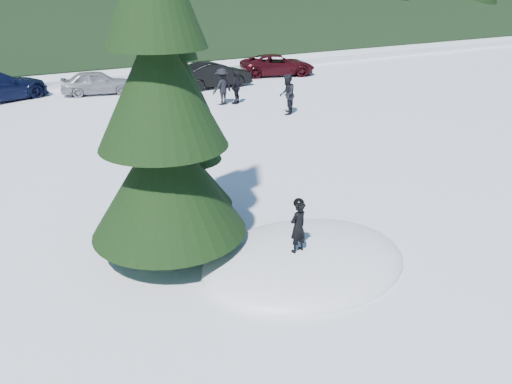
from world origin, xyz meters
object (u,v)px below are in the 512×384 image
spruce_tall (161,101)px  adult_2 (222,87)px  car_6 (277,65)px  adult_0 (287,94)px  adult_1 (236,87)px  car_4 (97,82)px  child_skier (298,227)px  spruce_short (183,137)px  car_5 (214,75)px

spruce_tall → adult_2: 14.57m
car_6 → adult_0: bearing=167.4°
spruce_tall → adult_1: bearing=55.3°
car_4 → child_skier: bearing=-169.6°
spruce_tall → adult_1: 14.80m
spruce_tall → car_4: size_ratio=2.37×
spruce_tall → spruce_short: (1.00, 1.40, -1.22)m
adult_1 → car_4: adult_1 is taller
spruce_tall → adult_0: 13.07m
child_skier → car_6: 23.43m
child_skier → spruce_tall: bearing=-56.0°
spruce_short → car_4: (2.20, 16.34, -1.49)m
spruce_short → car_5: spruce_short is taller
spruce_short → child_skier: size_ratio=5.08×
car_4 → adult_2: bearing=-127.1°
spruce_short → adult_2: spruce_short is taller
spruce_tall → car_5: size_ratio=2.04×
adult_2 → car_4: size_ratio=0.47×
spruce_short → adult_0: 11.22m
adult_1 → adult_2: 0.69m
adult_1 → car_6: 8.45m
child_skier → adult_2: 15.29m
child_skier → adult_0: bearing=-132.7°
spruce_short → adult_2: size_ratio=3.12×
adult_0 → car_4: 10.60m
adult_1 → spruce_short: bearing=18.2°
spruce_short → adult_1: 12.93m
child_skier → adult_1: 15.40m
adult_0 → adult_2: size_ratio=1.03×
spruce_short → car_5: 17.05m
adult_1 → car_4: (-5.11, 5.75, -0.18)m
child_skier → car_6: child_skier is taller
car_4 → car_5: 6.25m
adult_2 → car_5: bearing=-127.9°
adult_2 → car_4: 7.13m
car_5 → adult_1: bearing=166.0°
spruce_tall → child_skier: bearing=-47.0°
spruce_tall → child_skier: 3.57m
spruce_short → adult_2: 12.70m
spruce_tall → car_6: bearing=50.7°
car_4 → car_5: size_ratio=0.86×
adult_0 → adult_1: bearing=-122.8°
adult_0 → car_6: (5.32, 8.74, -0.24)m
spruce_tall → adult_0: bearing=44.4°
car_6 → spruce_tall: bearing=159.4°
car_6 → adult_2: bearing=147.8°
spruce_tall → car_6: size_ratio=1.84×
child_skier → car_6: bearing=-131.7°
spruce_short → adult_1: spruce_short is taller
child_skier → adult_0: (7.33, 10.97, -0.12)m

